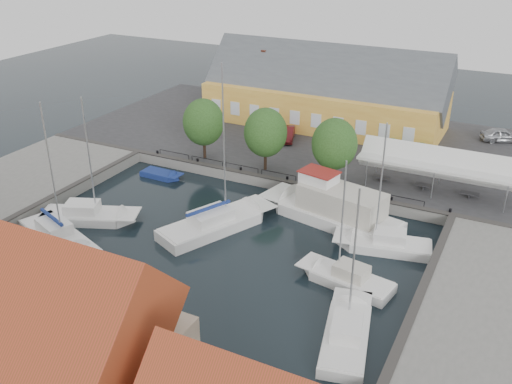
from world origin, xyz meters
TOP-DOWN VIEW (x-y plane):
  - ground at (0.00, 0.00)m, footprint 140.00×140.00m
  - north_quay at (0.00, 23.00)m, footprint 56.00×26.00m
  - west_quay at (-22.00, -2.00)m, footprint 12.00×24.00m
  - east_quay at (22.00, -2.00)m, footprint 12.00×24.00m
  - quay_edge_fittings at (0.02, 4.75)m, footprint 56.00×24.72m
  - warehouse at (-2.60, 28.36)m, footprint 28.56×14.00m
  - tent_canopy at (14.00, 14.50)m, footprint 14.00×4.00m
  - quay_trees at (-2.00, 12.00)m, footprint 18.20×4.20m
  - car_silver at (18.02, 31.11)m, footprint 4.90×3.49m
  - car_red at (-3.58, 20.80)m, footprint 2.86×4.66m
  - center_sailboat at (-1.18, 0.85)m, footprint 7.14×10.86m
  - trawler at (7.17, 6.60)m, footprint 13.26×6.39m
  - east_boat_a at (12.29, 4.02)m, footprint 7.91×4.01m
  - east_boat_b at (11.19, -1.90)m, footprint 7.32×3.51m
  - east_boat_c at (13.07, -7.60)m, footprint 4.24×8.45m
  - west_boat_c at (-11.82, -2.74)m, footprint 8.82×5.75m
  - west_boat_d at (-11.48, -6.56)m, footprint 9.57×5.85m
  - launch_sw at (-13.24, -10.28)m, footprint 5.75×4.19m
  - launch_nw at (-11.59, 7.74)m, footprint 4.41×1.82m

SIDE VIEW (x-z plane):
  - ground at x=0.00m, z-range 0.00..0.00m
  - launch_nw at x=-11.59m, z-range -0.35..0.53m
  - launch_sw at x=-13.24m, z-range -0.40..0.58m
  - east_boat_c at x=13.07m, z-range -4.98..5.50m
  - west_boat_c at x=-11.82m, z-range -5.48..6.01m
  - east_boat_b at x=11.19m, z-range -4.66..5.18m
  - east_boat_a at x=12.29m, z-range -5.18..5.71m
  - west_boat_d at x=-11.48m, z-range -5.89..6.43m
  - center_sailboat at x=-1.18m, z-range -6.81..7.53m
  - north_quay at x=0.00m, z-range 0.00..1.00m
  - west_quay at x=-22.00m, z-range 0.00..1.00m
  - east_quay at x=22.00m, z-range 0.00..1.00m
  - trawler at x=7.17m, z-range -1.48..3.52m
  - quay_edge_fittings at x=0.02m, z-range 0.86..1.26m
  - car_red at x=-3.58m, z-range 1.00..2.45m
  - car_silver at x=18.02m, z-range 1.00..2.55m
  - tent_canopy at x=14.00m, z-range 2.27..5.10m
  - warehouse at x=-2.60m, z-range -0.35..9.20m
  - quay_trees at x=-2.00m, z-range 1.73..8.03m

